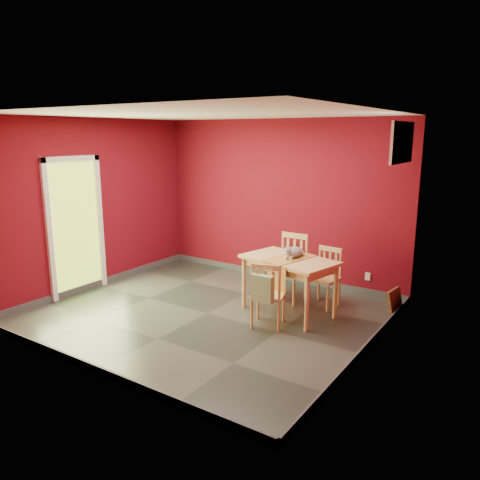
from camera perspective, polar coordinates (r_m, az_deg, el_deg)
The scene contains 13 objects.
ground at distance 6.63m, azimuth -4.00°, elevation -8.91°, with size 4.50×4.50×0.00m, color #2D342D.
room_shell at distance 6.61m, azimuth -4.01°, elevation -8.51°, with size 4.50×4.50×4.50m.
doorway at distance 7.60m, azimuth -19.49°, elevation 2.03°, with size 0.06×1.01×2.13m.
window at distance 6.07m, azimuth 19.12°, elevation 11.17°, with size 0.05×0.90×0.50m.
outlet_plate at distance 7.51m, azimuth 15.30°, elevation -4.31°, with size 0.08×0.01×0.12m, color silver.
dining_table at distance 6.45m, azimuth 5.99°, elevation -3.09°, with size 1.40×1.00×0.79m.
table_runner at distance 6.33m, azimuth 5.45°, elevation -3.02°, with size 0.53×0.85×0.39m.
chair_far_left at distance 7.06m, azimuth 6.08°, elevation -3.22°, with size 0.47×0.47×1.00m.
chair_far_right at distance 6.90m, azimuth 10.33°, elevation -4.37°, with size 0.44×0.44×0.85m.
chair_near at distance 6.05m, azimuth 3.39°, elevation -6.54°, with size 0.52×0.52×0.88m.
tote_bag at distance 5.82m, azimuth 2.73°, elevation -5.92°, with size 0.29×0.18×0.41m.
cat at distance 6.45m, azimuth 6.57°, elevation -1.25°, with size 0.21×0.40×0.20m, color slate, non-canonical shape.
picture_frame at distance 6.84m, azimuth 18.33°, elevation -7.23°, with size 0.16×0.38×0.37m.
Camera 1 is at (3.78, -4.86, 2.45)m, focal length 35.00 mm.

